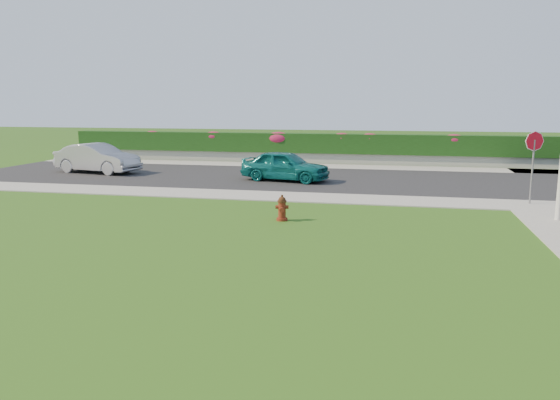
% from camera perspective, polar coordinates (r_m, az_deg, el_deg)
% --- Properties ---
extents(ground, '(120.00, 120.00, 0.00)m').
position_cam_1_polar(ground, '(11.12, -0.91, -7.72)').
color(ground, black).
rests_on(ground, ground).
extents(street_far, '(26.00, 8.00, 0.04)m').
position_cam_1_polar(street_far, '(25.64, -4.65, 2.47)').
color(street_far, black).
rests_on(street_far, ground).
extents(sidewalk_far, '(24.00, 2.00, 0.04)m').
position_cam_1_polar(sidewalk_far, '(21.33, -11.13, 0.78)').
color(sidewalk_far, gray).
rests_on(sidewalk_far, ground).
extents(curb_corner, '(2.00, 2.00, 0.04)m').
position_cam_1_polar(curb_corner, '(20.12, 25.25, -0.56)').
color(curb_corner, gray).
rests_on(curb_corner, ground).
extents(sidewalk_beyond, '(34.00, 2.00, 0.04)m').
position_cam_1_polar(sidewalk_beyond, '(29.69, 5.61, 3.50)').
color(sidewalk_beyond, gray).
rests_on(sidewalk_beyond, ground).
extents(retaining_wall, '(34.00, 0.40, 0.60)m').
position_cam_1_polar(retaining_wall, '(31.15, 5.95, 4.32)').
color(retaining_wall, gray).
rests_on(retaining_wall, ground).
extents(hedge, '(32.00, 0.90, 1.10)m').
position_cam_1_polar(hedge, '(31.17, 5.99, 5.89)').
color(hedge, black).
rests_on(hedge, retaining_wall).
extents(fire_hydrant, '(0.40, 0.37, 0.76)m').
position_cam_1_polar(fire_hydrant, '(15.96, 0.21, -0.89)').
color(fire_hydrant, '#55160D').
rests_on(fire_hydrant, ground).
extents(sedan_teal, '(4.11, 2.31, 1.32)m').
position_cam_1_polar(sedan_teal, '(23.93, 0.56, 3.61)').
color(sedan_teal, '#0B5A5A').
rests_on(sedan_teal, street_far).
extents(sedan_silver, '(4.51, 2.29, 1.42)m').
position_cam_1_polar(sedan_silver, '(28.16, -18.55, 4.16)').
color(sedan_silver, '#9B9DA2').
rests_on(sedan_silver, street_far).
extents(stop_sign, '(0.64, 0.27, 2.49)m').
position_cam_1_polar(stop_sign, '(20.17, 25.00, 4.72)').
color(stop_sign, slate).
rests_on(stop_sign, ground).
extents(flower_clump_a, '(1.04, 0.67, 0.52)m').
position_cam_1_polar(flower_clump_a, '(34.16, -13.19, 6.62)').
color(flower_clump_a, '#A71C45').
rests_on(flower_clump_a, hedge).
extents(flower_clump_b, '(1.16, 0.75, 0.58)m').
position_cam_1_polar(flower_clump_b, '(32.68, -6.95, 6.62)').
color(flower_clump_b, '#A71C45').
rests_on(flower_clump_b, hedge).
extents(flower_clump_c, '(1.43, 0.92, 0.71)m').
position_cam_1_polar(flower_clump_c, '(31.61, -0.17, 6.48)').
color(flower_clump_c, '#A71C45').
rests_on(flower_clump_c, hedge).
extents(flower_clump_d, '(1.10, 0.71, 0.55)m').
position_cam_1_polar(flower_clump_d, '(31.02, 6.46, 6.47)').
color(flower_clump_d, '#A71C45').
rests_on(flower_clump_d, hedge).
extents(flower_clump_e, '(1.10, 0.71, 0.55)m').
position_cam_1_polar(flower_clump_e, '(30.90, 9.37, 6.39)').
color(flower_clump_e, '#A71C45').
rests_on(flower_clump_e, hedge).
extents(flower_clump_f, '(1.15, 0.74, 0.58)m').
position_cam_1_polar(flower_clump_f, '(31.00, 17.73, 6.04)').
color(flower_clump_f, '#A71C45').
rests_on(flower_clump_f, hedge).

